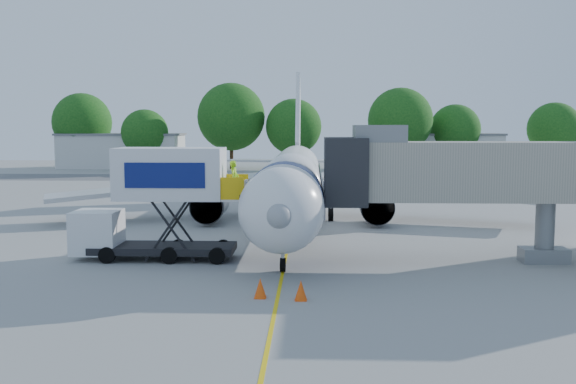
{
  "coord_description": "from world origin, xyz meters",
  "views": [
    {
      "loc": [
        1.31,
        -37.88,
        6.61
      ],
      "look_at": [
        0.08,
        -5.44,
        3.2
      ],
      "focal_mm": 40.0,
      "sensor_mm": 36.0,
      "label": 1
    }
  ],
  "objects_px": {
    "catering_hiloader": "(157,204)",
    "ground_tug": "(217,314)",
    "jet_bridge": "(452,172)",
    "aircraft": "(292,181)"
  },
  "relations": [
    {
      "from": "aircraft",
      "to": "ground_tug",
      "type": "relative_size",
      "value": 11.22
    },
    {
      "from": "jet_bridge",
      "to": "ground_tug",
      "type": "bearing_deg",
      "value": -130.57
    },
    {
      "from": "jet_bridge",
      "to": "catering_hiloader",
      "type": "distance_m",
      "value": 14.35
    },
    {
      "from": "jet_bridge",
      "to": "ground_tug",
      "type": "distance_m",
      "value": 15.3
    },
    {
      "from": "jet_bridge",
      "to": "aircraft",
      "type": "bearing_deg",
      "value": 125.7
    },
    {
      "from": "aircraft",
      "to": "catering_hiloader",
      "type": "bearing_deg",
      "value": -119.39
    },
    {
      "from": "aircraft",
      "to": "jet_bridge",
      "type": "bearing_deg",
      "value": -54.3
    },
    {
      "from": "aircraft",
      "to": "catering_hiloader",
      "type": "relative_size",
      "value": 4.44
    },
    {
      "from": "aircraft",
      "to": "ground_tug",
      "type": "distance_m",
      "value": 22.58
    },
    {
      "from": "catering_hiloader",
      "to": "ground_tug",
      "type": "distance_m",
      "value": 12.36
    }
  ]
}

